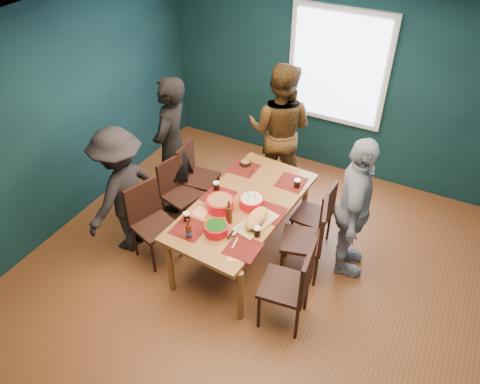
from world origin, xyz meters
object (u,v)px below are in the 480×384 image
Objects in this scene: bowl_salad at (220,204)px; chair_right_near at (295,282)px; person_far_left at (172,147)px; person_near_left at (122,191)px; chair_left_mid at (177,187)px; person_back at (279,130)px; dining_table at (243,209)px; cutting_board at (256,219)px; chair_right_mid at (311,236)px; chair_left_near at (149,216)px; bowl_herbs at (216,228)px; person_right at (354,210)px; bowl_dumpling at (252,202)px; chair_left_far at (194,171)px; chair_right_far at (319,212)px.

chair_right_near is at bearing -23.90° from bowl_salad.
person_far_left reaches higher than person_near_left.
chair_left_mid is 0.91m from bowl_salad.
person_near_left is at bearing -16.59° from person_far_left.
person_back is (0.82, 1.23, 0.40)m from chair_left_mid.
cutting_board reaches higher than dining_table.
chair_right_mid is 2.06m from person_far_left.
chair_right_mid is at bearing 36.51° from chair_left_near.
person_back is (-0.98, 1.32, 0.35)m from chair_right_mid.
bowl_herbs is (0.16, -0.36, -0.01)m from bowl_salad.
person_right is 1.09m from bowl_dumpling.
cutting_board is (1.25, -0.73, 0.25)m from chair_left_far.
chair_right_mid is at bearing 12.80° from bowl_salad.
chair_right_mid is 0.64m from cutting_board.
chair_left_mid is 2.17m from person_right.
dining_table is 7.86× the size of bowl_herbs.
bowl_herbs is (-0.83, -0.58, 0.22)m from chair_right_mid.
chair_right_mid reaches higher than chair_left_mid.
bowl_salad is at bearing 149.04° from chair_right_near.
person_right is 5.60× the size of bowl_salad.
chair_right_near is (1.83, -0.17, 0.03)m from chair_left_near.
chair_left_near is 0.52× the size of person_back.
person_back is 6.71× the size of bowl_dumpling.
person_right is (1.32, -1.04, -0.06)m from person_back.
chair_left_far is 0.92× the size of chair_right_near.
chair_right_near is 0.55× the size of person_back.
chair_left_far is 0.50× the size of person_back.
chair_left_near reaches higher than bowl_herbs.
dining_table is 1.07m from chair_left_near.
chair_left_near is at bearing -147.94° from dining_table.
person_right is at bearing -10.70° from chair_left_far.
chair_right_near is 0.55× the size of person_far_left.
bowl_salad is 1.11× the size of bowl_dumpling.
chair_right_far is 0.47m from chair_right_mid.
person_right reaches higher than bowl_herbs.
person_near_left reaches higher than chair_right_near.
bowl_salad is at bearing 109.04° from person_near_left.
chair_left_far is 1.71m from chair_right_far.
bowl_dumpling is at bearing 34.48° from bowl_salad.
chair_right_far is at bearing 52.39° from person_right.
person_right is at bearing 24.57° from chair_right_mid.
person_far_left is (-1.20, 0.39, 0.25)m from dining_table.
chair_right_near is at bearing -21.37° from cutting_board.
chair_right_near reaches higher than bowl_salad.
person_back is at bearing 37.97° from person_right.
person_far_left reaches higher than chair_left_mid.
chair_left_mid reaches higher than dining_table.
bowl_herbs is at bearing 112.76° from person_right.
bowl_dumpling reaches higher than chair_left_far.
bowl_salad is 0.35m from bowl_dumpling.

